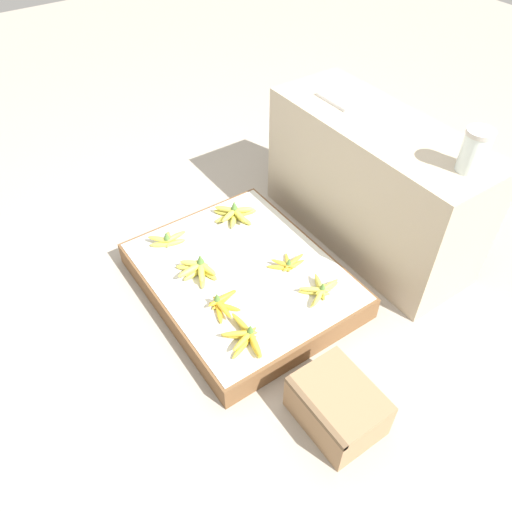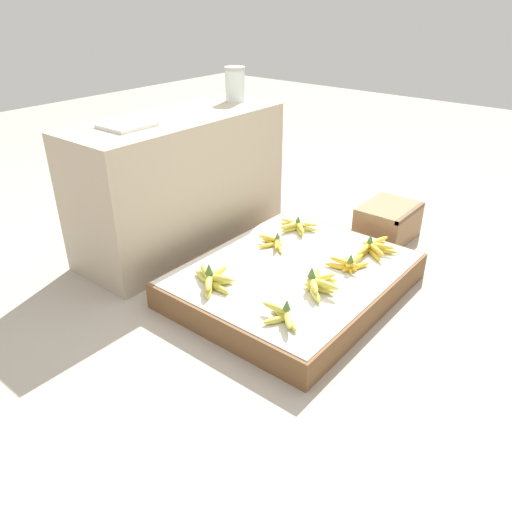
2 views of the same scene
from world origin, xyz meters
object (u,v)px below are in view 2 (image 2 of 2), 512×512
(banana_bunch_front_left, at_px, (283,315))
(banana_bunch_front_midleft, at_px, (317,283))
(banana_bunch_middle_midright, at_px, (274,242))
(wooden_crate, at_px, (388,222))
(foam_tray_white, at_px, (127,125))
(glass_jar, at_px, (235,84))
(banana_bunch_middle_right, at_px, (297,226))
(banana_bunch_front_midright, at_px, (349,264))
(banana_bunch_front_right, at_px, (373,248))
(banana_bunch_middle_left, at_px, (213,279))

(banana_bunch_front_left, height_order, banana_bunch_front_midleft, banana_bunch_front_midleft)
(banana_bunch_middle_midright, bearing_deg, banana_bunch_front_midleft, -117.70)
(wooden_crate, height_order, foam_tray_white, foam_tray_white)
(glass_jar, height_order, foam_tray_white, glass_jar)
(banana_bunch_middle_right, bearing_deg, banana_bunch_front_left, -148.98)
(banana_bunch_front_left, height_order, banana_bunch_front_midright, banana_bunch_front_left)
(banana_bunch_middle_midright, height_order, banana_bunch_middle_right, banana_bunch_middle_right)
(foam_tray_white, bearing_deg, banana_bunch_middle_midright, -59.50)
(glass_jar, bearing_deg, banana_bunch_front_midright, -110.28)
(banana_bunch_front_right, relative_size, glass_jar, 1.45)
(banana_bunch_front_left, height_order, glass_jar, glass_jar)
(banana_bunch_front_left, xyz_separation_m, foam_tray_white, (0.14, 1.04, 0.57))
(wooden_crate, bearing_deg, foam_tray_white, 139.95)
(banana_bunch_front_midleft, height_order, banana_bunch_front_right, banana_bunch_front_midleft)
(banana_bunch_front_left, distance_m, banana_bunch_front_midright, 0.54)
(glass_jar, bearing_deg, banana_bunch_front_left, -131.54)
(banana_bunch_front_midleft, height_order, banana_bunch_middle_midright, banana_bunch_front_midleft)
(banana_bunch_front_midright, height_order, glass_jar, glass_jar)
(banana_bunch_front_midleft, distance_m, banana_bunch_middle_midright, 0.45)
(banana_bunch_front_left, xyz_separation_m, banana_bunch_middle_midright, (0.50, 0.42, -0.01))
(wooden_crate, height_order, banana_bunch_front_midright, banana_bunch_front_midright)
(banana_bunch_front_midleft, bearing_deg, banana_bunch_middle_midright, 62.30)
(wooden_crate, height_order, banana_bunch_front_midleft, banana_bunch_front_midleft)
(banana_bunch_front_midright, height_order, banana_bunch_middle_midright, banana_bunch_front_midright)
(banana_bunch_middle_left, height_order, banana_bunch_middle_midright, banana_bunch_middle_left)
(banana_bunch_middle_right, bearing_deg, banana_bunch_middle_midright, -175.84)
(banana_bunch_front_right, relative_size, foam_tray_white, 1.22)
(banana_bunch_front_left, relative_size, foam_tray_white, 0.90)
(banana_bunch_front_left, xyz_separation_m, glass_jar, (0.92, 1.04, 0.66))
(foam_tray_white, bearing_deg, glass_jar, -0.27)
(banana_bunch_front_midleft, bearing_deg, banana_bunch_front_midright, -3.68)
(banana_bunch_front_midright, height_order, banana_bunch_middle_right, banana_bunch_front_midright)
(banana_bunch_middle_right, relative_size, glass_jar, 1.15)
(banana_bunch_middle_left, distance_m, glass_jar, 1.28)
(banana_bunch_middle_left, height_order, banana_bunch_middle_right, banana_bunch_middle_left)
(wooden_crate, xyz_separation_m, banana_bunch_front_midright, (-0.68, -0.12, 0.06))
(banana_bunch_front_midright, bearing_deg, banana_bunch_middle_right, 65.83)
(banana_bunch_middle_left, height_order, glass_jar, glass_jar)
(banana_bunch_front_midright, xyz_separation_m, banana_bunch_front_right, (0.22, -0.01, 0.00))
(banana_bunch_middle_midright, bearing_deg, banana_bunch_front_left, -139.67)
(banana_bunch_front_midleft, height_order, foam_tray_white, foam_tray_white)
(wooden_crate, xyz_separation_m, glass_jar, (-0.30, 0.91, 0.72))
(banana_bunch_middle_midright, distance_m, foam_tray_white, 0.92)
(banana_bunch_front_right, xyz_separation_m, foam_tray_white, (-0.62, 1.05, 0.57))
(banana_bunch_front_right, distance_m, banana_bunch_middle_left, 0.84)
(glass_jar, bearing_deg, wooden_crate, -71.68)
(banana_bunch_front_midleft, distance_m, banana_bunch_middle_left, 0.47)
(wooden_crate, height_order, banana_bunch_front_left, banana_bunch_front_left)
(banana_bunch_middle_left, distance_m, foam_tray_white, 0.86)
(banana_bunch_middle_left, bearing_deg, glass_jar, 35.22)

